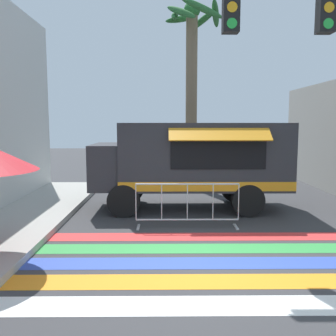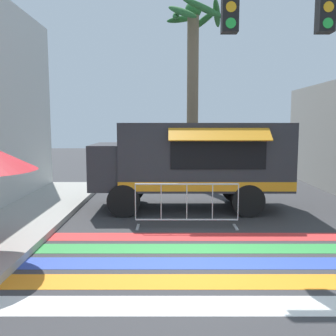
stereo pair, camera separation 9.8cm
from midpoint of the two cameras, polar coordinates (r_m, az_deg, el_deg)
ground_plane at (r=6.83m, az=5.37°, el=-13.86°), size 60.00×60.00×0.00m
crosswalk_painted at (r=6.70m, az=5.48°, el=-14.23°), size 6.40×3.60×0.01m
food_truck at (r=10.50m, az=3.49°, el=1.51°), size 5.37×2.55×2.42m
traffic_signal_pole at (r=8.37m, az=23.11°, el=17.12°), size 4.32×0.29×5.54m
barricade_front at (r=8.68m, az=3.25°, el=-5.72°), size 2.40×0.44×1.04m
palm_tree at (r=14.34m, az=4.14°, el=14.83°), size 2.18×2.29×6.81m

